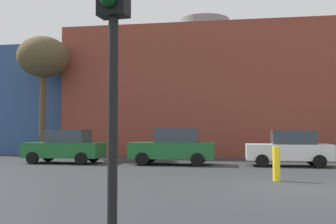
{
  "coord_description": "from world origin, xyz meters",
  "views": [
    {
      "loc": [
        -1.8,
        -11.69,
        1.61
      ],
      "look_at": [
        -4.99,
        8.06,
        2.6
      ],
      "focal_mm": 42.62,
      "sensor_mm": 36.0,
      "label": 1
    }
  ],
  "objects": [
    {
      "name": "building_backdrop",
      "position": [
        -3.95,
        20.08,
        4.15
      ],
      "size": [
        33.71,
        13.96,
        10.57
      ],
      "color": "brown",
      "rests_on": "ground_plane"
    },
    {
      "name": "bare_tree_0",
      "position": [
        -13.59,
        11.75,
        6.25
      ],
      "size": [
        3.24,
        3.24,
        7.63
      ],
      "color": "brown",
      "rests_on": "ground_plane"
    },
    {
      "name": "parked_car_1",
      "position": [
        -4.65,
        7.64,
        0.88
      ],
      "size": [
        4.07,
        2.0,
        1.76
      ],
      "rotation": [
        0.0,
        0.0,
        3.14
      ],
      "color": "#1E662D",
      "rests_on": "ground_plane"
    },
    {
      "name": "parked_car_0",
      "position": [
        -10.25,
        7.64,
        0.85
      ],
      "size": [
        3.94,
        1.94,
        1.71
      ],
      "rotation": [
        0.0,
        0.0,
        3.14
      ],
      "color": "#1E662D",
      "rests_on": "ground_plane"
    },
    {
      "name": "parked_car_2",
      "position": [
        0.82,
        7.64,
        0.83
      ],
      "size": [
        3.85,
        1.89,
        1.67
      ],
      "rotation": [
        0.0,
        0.0,
        3.14
      ],
      "color": "white",
      "rests_on": "ground_plane"
    },
    {
      "name": "ground_plane",
      "position": [
        0.0,
        0.0,
        0.0
      ],
      "size": [
        200.0,
        200.0,
        0.0
      ],
      "primitive_type": "plane",
      "color": "#2D3033"
    },
    {
      "name": "traffic_light_near_left",
      "position": [
        -3.21,
        -7.12,
        2.87
      ],
      "size": [
        0.39,
        0.38,
        3.9
      ],
      "rotation": [
        0.0,
        0.0,
        -1.69
      ],
      "color": "black",
      "rests_on": "ground_plane"
    },
    {
      "name": "bollard_yellow_1",
      "position": [
        -0.39,
        1.79,
        0.56
      ],
      "size": [
        0.24,
        0.24,
        1.13
      ],
      "primitive_type": "cylinder",
      "color": "yellow",
      "rests_on": "ground_plane"
    }
  ]
}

